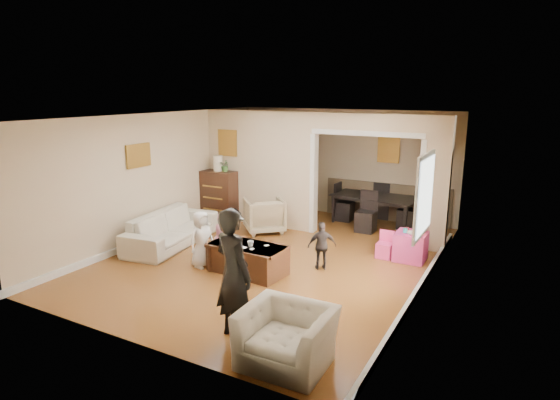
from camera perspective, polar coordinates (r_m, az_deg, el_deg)
The scene contains 27 objects.
floor at distance 8.79m, azimuth -0.63°, elevation -6.94°, with size 7.00×7.00×0.00m, color #995527.
partition_left at distance 10.64m, azimuth -2.38°, elevation 3.88°, with size 2.75×0.18×2.60m, color beige.
partition_right at distance 9.29m, azimuth 18.44°, elevation 1.81°, with size 0.55×0.18×2.60m, color beige.
partition_header at distance 9.48m, azimuth 10.67°, elevation 9.35°, with size 2.22×0.18×0.35m, color beige.
window_pane at distance 7.08m, azimuth 17.34°, elevation 0.51°, with size 0.03×0.95×1.10m, color white.
framed_art_partition at distance 10.93m, azimuth -6.42°, elevation 6.97°, with size 0.45×0.03×0.55m, color brown.
framed_art_sofa_wall at distance 9.51m, azimuth -16.95°, elevation 5.23°, with size 0.03×0.55×0.40m, color brown.
framed_art_alcove at distance 11.11m, azimuth 13.16°, elevation 6.03°, with size 0.45×0.03×0.55m, color brown.
sofa at distance 9.62m, azimuth -13.12°, elevation -3.43°, with size 2.26×0.89×0.66m, color silver.
armchair_back at distance 10.19m, azimuth -1.96°, elevation -1.89°, with size 0.80×0.82×0.75m, color tan.
armchair_front at distance 5.49m, azimuth 0.82°, elevation -16.41°, with size 1.00×0.87×0.65m, color silver.
dresser at distance 11.10m, azimuth -7.47°, elevation 0.49°, with size 0.88×0.49×1.20m, color #33190F.
table_lamp at distance 10.95m, azimuth -7.59°, elevation 4.49°, with size 0.22×0.22×0.36m, color #F3E4C6.
potted_plant at distance 10.84m, azimuth -6.73°, elevation 4.21°, with size 0.25×0.22×0.28m, color #3B682E.
coffee_table at distance 8.00m, azimuth -4.01°, elevation -7.18°, with size 1.31×0.66×0.49m, color #381E11.
coffee_cup at distance 7.81m, azimuth -3.62°, elevation -5.39°, with size 0.11×0.11×0.10m, color silver.
play_table at distance 8.87m, azimuth 15.70°, elevation -5.49°, with size 0.54×0.54×0.52m, color #D5388D.
cereal_box at distance 8.82m, azimuth 16.78°, elevation -2.87°, with size 0.20×0.07×0.30m, color yellow.
cyan_cup at distance 8.75m, azimuth 15.12°, elevation -3.64°, with size 0.08×0.08×0.08m, color #26AEC2.
toy_block at distance 8.92m, azimuth 15.25°, elevation -3.43°, with size 0.08×0.06×0.05m, color #B6162E.
play_bowl at distance 8.66m, azimuth 15.96°, elevation -3.97°, with size 0.21×0.21×0.05m, color beige.
dining_table at distance 10.97m, azimuth 11.55°, elevation -1.23°, with size 1.93×1.08×0.68m, color black.
adult_person at distance 5.80m, azimuth -5.74°, elevation -9.06°, with size 0.62×0.40×1.69m, color black.
child_kneel_a at distance 8.27m, azimuth -9.59°, elevation -4.75°, with size 0.49×0.32×1.01m, color white.
child_kneel_b at distance 8.55m, azimuth -6.92°, elevation -4.48°, with size 0.43×0.34×0.89m, color pink.
child_toddler at distance 8.10m, azimuth 5.16°, elevation -5.60°, with size 0.50×0.21×0.85m, color black.
craft_papers at distance 7.95m, azimuth -4.78°, elevation -5.43°, with size 0.81×0.40×0.00m.
Camera 1 is at (4.03, -7.20, 3.05)m, focal length 29.86 mm.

